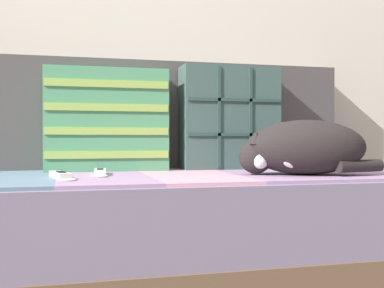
# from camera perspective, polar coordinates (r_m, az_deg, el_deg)

# --- Properties ---
(couch) EXTENTS (1.79, 0.82, 0.41)m
(couch) POSITION_cam_1_polar(r_m,az_deg,el_deg) (1.65, -5.70, -10.73)
(couch) COLOR brown
(couch) RESTS_ON ground_plane
(sofa_backrest) EXTENTS (1.75, 0.14, 0.43)m
(sofa_backrest) POSITION_cam_1_polar(r_m,az_deg,el_deg) (1.96, -7.24, 3.43)
(sofa_backrest) COLOR #474242
(sofa_backrest) RESTS_ON couch
(throw_pillow_quilted) EXTENTS (0.38, 0.14, 0.40)m
(throw_pillow_quilted) POSITION_cam_1_polar(r_m,az_deg,el_deg) (1.90, 4.45, 3.10)
(throw_pillow_quilted) COLOR #38514C
(throw_pillow_quilted) RESTS_ON couch
(throw_pillow_striped) EXTENTS (0.44, 0.14, 0.37)m
(throw_pillow_striped) POSITION_cam_1_polar(r_m,az_deg,el_deg) (1.80, -10.09, 2.83)
(throw_pillow_striped) COLOR #4C9366
(throw_pillow_striped) RESTS_ON couch
(sleeping_cat) EXTENTS (0.45, 0.31, 0.18)m
(sleeping_cat) POSITION_cam_1_polar(r_m,az_deg,el_deg) (1.60, 12.82, -0.56)
(sleeping_cat) COLOR black
(sleeping_cat) RESTS_ON couch
(game_remote_near) EXTENTS (0.06, 0.19, 0.02)m
(game_remote_near) POSITION_cam_1_polar(r_m,az_deg,el_deg) (1.59, -10.83, -3.31)
(game_remote_near) COLOR white
(game_remote_near) RESTS_ON couch
(game_remote_far) EXTENTS (0.09, 0.21, 0.02)m
(game_remote_far) POSITION_cam_1_polar(r_m,az_deg,el_deg) (1.48, -15.29, -3.61)
(game_remote_far) COLOR white
(game_remote_far) RESTS_ON couch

